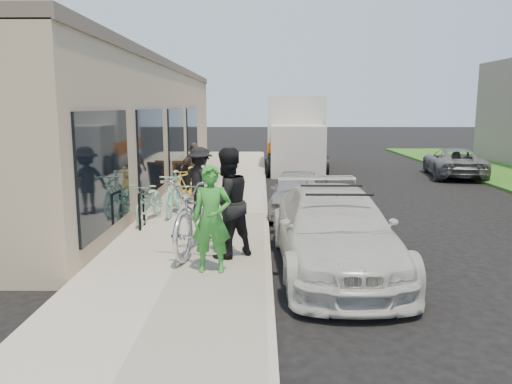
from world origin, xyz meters
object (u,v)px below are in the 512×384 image
object	(u,v)px
bike_rack	(142,206)
man_standing	(227,203)
sandwich_board	(182,175)
far_car_gray	(454,162)
sedan_white	(334,231)
bystander_a	(200,181)
cruiser_bike_a	(174,193)
moving_truck	(295,137)
cruiser_bike_c	(186,185)
sedan_silver	(297,192)
tandem_bike	(199,212)
cruiser_bike_b	(150,201)
bystander_b	(194,169)
woman_rider	(212,219)

from	to	relation	value
bike_rack	man_standing	world-z (taller)	man_standing
sandwich_board	far_car_gray	size ratio (longest dim) A/B	0.22
sedan_white	bystander_a	bearing A→B (deg)	124.53
cruiser_bike_a	bystander_a	xyz separation A→B (m)	(0.66, -0.00, 0.31)
moving_truck	cruiser_bike_c	xyz separation A→B (m)	(-3.62, -9.21, -0.78)
sandwich_board	man_standing	world-z (taller)	man_standing
sedan_silver	bystander_a	bearing A→B (deg)	-156.23
far_car_gray	cruiser_bike_c	distance (m)	11.63
tandem_bike	cruiser_bike_c	distance (m)	4.60
tandem_bike	bystander_a	distance (m)	3.05
cruiser_bike_b	sedan_white	bearing A→B (deg)	-32.56
sandwich_board	cruiser_bike_a	xyz separation A→B (m)	(0.36, -3.70, 0.07)
sedan_white	cruiser_bike_b	xyz separation A→B (m)	(-3.82, 3.02, -0.08)
bike_rack	far_car_gray	xyz separation A→B (m)	(10.31, 9.21, -0.06)
sandwich_board	tandem_bike	distance (m)	6.86
bystander_b	moving_truck	bearing A→B (deg)	26.06
cruiser_bike_a	cruiser_bike_c	xyz separation A→B (m)	(0.09, 1.48, -0.04)
far_car_gray	tandem_bike	distance (m)	14.00
sedan_white	sandwich_board	bearing A→B (deg)	115.15
bike_rack	man_standing	size ratio (longest dim) A/B	0.42
cruiser_bike_a	sedan_white	bearing A→B (deg)	-46.34
man_standing	bystander_b	xyz separation A→B (m)	(-1.41, 6.28, -0.18)
sandwich_board	sedan_white	world-z (taller)	sedan_white
cruiser_bike_b	bystander_b	world-z (taller)	bystander_b
sedan_white	woman_rider	world-z (taller)	woman_rider
sandwich_board	cruiser_bike_b	world-z (taller)	cruiser_bike_b
moving_truck	tandem_bike	size ratio (longest dim) A/B	2.49
cruiser_bike_a	bystander_b	bearing A→B (deg)	88.75
moving_truck	woman_rider	bearing A→B (deg)	-97.10
moving_truck	cruiser_bike_c	distance (m)	9.93
bike_rack	bystander_a	distance (m)	1.82
woman_rider	cruiser_bike_b	distance (m)	4.04
moving_truck	cruiser_bike_b	size ratio (longest dim) A/B	3.77
tandem_bike	woman_rider	world-z (taller)	woman_rider
sandwich_board	sedan_white	xyz separation A→B (m)	(3.75, -7.44, 0.07)
cruiser_bike_a	cruiser_bike_b	bearing A→B (deg)	-119.41
moving_truck	cruiser_bike_b	distance (m)	12.17
woman_rider	tandem_bike	bearing A→B (deg)	106.28
bystander_a	sedan_white	bearing A→B (deg)	168.76
far_car_gray	bystander_a	world-z (taller)	bystander_a
man_standing	bike_rack	bearing A→B (deg)	-84.35
bike_rack	tandem_bike	xyz separation A→B (m)	(1.46, -1.63, 0.21)
sandwich_board	woman_rider	distance (m)	8.21
bystander_a	bystander_b	xyz separation A→B (m)	(-0.52, 2.78, -0.05)
moving_truck	far_car_gray	xyz separation A→B (m)	(6.13, -2.87, -0.84)
woman_rider	far_car_gray	bearing A→B (deg)	55.81
cruiser_bike_b	cruiser_bike_c	size ratio (longest dim) A/B	1.08
sedan_white	cruiser_bike_a	xyz separation A→B (m)	(-3.39, 3.75, -0.01)
far_car_gray	bystander_a	xyz separation A→B (m)	(-9.19, -7.82, 0.41)
moving_truck	sedan_silver	bearing A→B (deg)	-91.79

